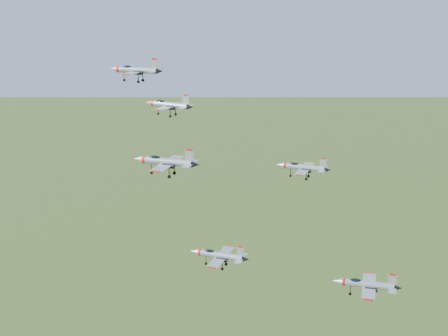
% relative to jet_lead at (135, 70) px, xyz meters
% --- Properties ---
extents(jet_lead, '(13.96, 11.67, 3.73)m').
position_rel_jet_lead_xyz_m(jet_lead, '(0.00, 0.00, 0.00)').
color(jet_lead, '#AAB0B7').
extents(jet_left_high, '(12.52, 10.27, 3.36)m').
position_rel_jet_lead_xyz_m(jet_left_high, '(12.95, -6.26, -6.15)').
color(jet_left_high, '#AAB0B7').
extents(jet_right_high, '(13.39, 11.19, 3.58)m').
position_rel_jet_lead_xyz_m(jet_right_high, '(26.23, -28.80, -11.77)').
color(jet_right_high, '#AAB0B7').
extents(jet_left_low, '(11.76, 9.79, 3.14)m').
position_rel_jet_lead_xyz_m(jet_left_low, '(44.22, -3.87, -17.08)').
color(jet_left_low, '#AAB0B7').
extents(jet_right_low, '(11.94, 9.95, 3.19)m').
position_rel_jet_lead_xyz_m(jet_right_low, '(36.46, -27.08, -29.26)').
color(jet_right_low, '#AAB0B7').
extents(jet_trail, '(12.99, 10.96, 3.50)m').
position_rel_jet_lead_xyz_m(jet_trail, '(61.80, -15.13, -34.90)').
color(jet_trail, '#AAB0B7').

